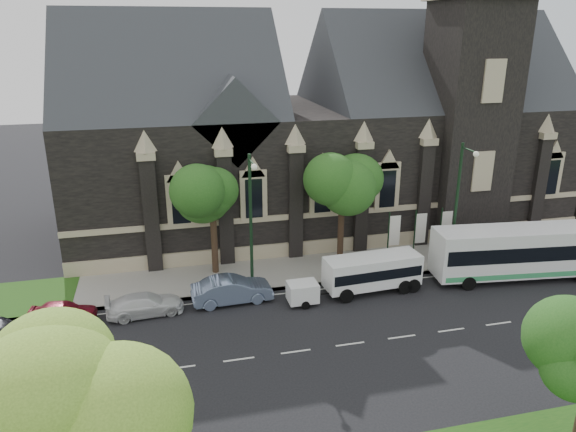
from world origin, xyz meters
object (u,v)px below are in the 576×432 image
object	(u,v)px
tree_park_near	(85,368)
street_lamp_near	(458,201)
banner_flag_right	(444,229)
street_lamp_mid	(251,217)
car_far_red	(63,312)
sedan	(232,290)
banner_flag_left	(392,234)
tree_walk_left	(215,193)
car_far_white	(145,304)
tour_coach	(524,251)
tree_walk_right	(344,183)
shuttle_bus	(373,271)
banner_flag_center	(418,231)
box_trailer	(303,292)

from	to	relation	value
tree_park_near	street_lamp_near	xyz separation A→B (m)	(21.77, 15.86, -1.30)
tree_park_near	banner_flag_right	distance (m)	28.61
street_lamp_mid	car_far_red	world-z (taller)	street_lamp_mid
sedan	car_far_red	size ratio (longest dim) A/B	1.33
banner_flag_left	banner_flag_right	distance (m)	4.00
banner_flag_left	sedan	bearing A→B (deg)	-166.58
tree_walk_left	sedan	distance (m)	6.68
sedan	car_far_white	size ratio (longest dim) A/B	1.11
banner_flag_left	tour_coach	distance (m)	8.71
tree_park_near	tree_walk_right	bearing A→B (deg)	52.44
shuttle_bus	banner_flag_right	bearing A→B (deg)	23.25
tree_walk_left	shuttle_bus	bearing A→B (deg)	-28.96
tour_coach	shuttle_bus	bearing A→B (deg)	-176.78
shuttle_bus	tree_walk_right	bearing A→B (deg)	89.49
banner_flag_center	box_trailer	size ratio (longest dim) A/B	1.52
banner_flag_center	sedan	distance (m)	14.11
banner_flag_center	car_far_red	bearing A→B (deg)	-172.99
street_lamp_mid	car_far_white	size ratio (longest dim) A/B	2.02
tree_walk_right	tour_coach	size ratio (longest dim) A/B	0.63
box_trailer	car_far_white	bearing A→B (deg)	173.52
tree_walk_right	box_trailer	xyz separation A→B (m)	(-4.52, -5.78, -5.02)
banner_flag_right	tour_coach	xyz separation A→B (m)	(3.72, -4.01, -0.44)
tree_walk_right	street_lamp_mid	distance (m)	8.10
street_lamp_mid	sedan	size ratio (longest dim) A/B	1.82
shuttle_bus	tree_park_near	bearing A→B (deg)	-140.29
street_lamp_mid	car_far_red	distance (m)	12.12
tree_walk_right	tree_walk_left	distance (m)	9.01
street_lamp_mid	sedan	distance (m)	4.62
banner_flag_center	shuttle_bus	xyz separation A→B (m)	(-4.80, -3.43, -0.99)
box_trailer	street_lamp_near	bearing A→B (deg)	10.15
banner_flag_center	sedan	xyz separation A→B (m)	(-13.74, -2.80, -1.57)
car_far_red	street_lamp_near	bearing A→B (deg)	-80.82
tree_park_near	box_trailer	xyz separation A→B (m)	(10.46, 13.70, -5.62)
box_trailer	sedan	bearing A→B (deg)	162.32
banner_flag_left	sedan	world-z (taller)	banner_flag_left
box_trailer	car_far_red	distance (m)	13.97
tree_walk_right	sedan	world-z (taller)	tree_walk_right
street_lamp_mid	banner_flag_center	world-z (taller)	street_lamp_mid
street_lamp_near	street_lamp_mid	world-z (taller)	same
banner_flag_center	banner_flag_right	bearing A→B (deg)	0.00
street_lamp_mid	car_far_white	distance (m)	8.10
banner_flag_center	tour_coach	world-z (taller)	banner_flag_center
tree_walk_left	banner_flag_left	bearing A→B (deg)	-8.02
banner_flag_center	car_far_white	bearing A→B (deg)	-170.65
banner_flag_left	box_trailer	distance (m)	8.76
tree_walk_left	street_lamp_near	distance (m)	16.22
tree_park_near	street_lamp_near	bearing A→B (deg)	36.08
street_lamp_near	banner_flag_center	xyz separation A→B (m)	(-1.71, 1.91, -2.73)
tour_coach	car_far_red	distance (m)	29.28
street_lamp_mid	banner_flag_center	size ratio (longest dim) A/B	2.25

